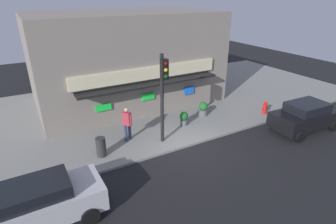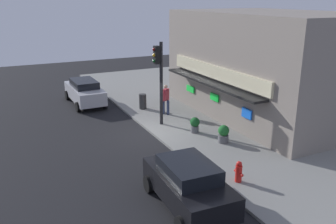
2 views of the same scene
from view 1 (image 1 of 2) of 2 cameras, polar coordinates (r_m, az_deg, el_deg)
The scene contains 11 objects.
ground_plane at distance 13.95m, azimuth 3.89°, elevation -7.49°, with size 48.88×48.88×0.00m, color black.
sidewalk at distance 18.87m, azimuth -6.47°, elevation 1.33°, with size 32.59×12.47×0.12m, color gray.
corner_building at distance 19.38m, azimuth -9.09°, elevation 11.29°, with size 12.05×8.41×6.00m.
traffic_light at distance 12.97m, azimuth -1.05°, elevation 5.04°, with size 0.32×0.58×4.56m.
fire_hydrant at distance 18.27m, azimuth 19.69°, elevation 0.84°, with size 0.50×0.26×0.85m.
trash_can at distance 13.21m, azimuth -13.89°, elevation -7.15°, with size 0.46×0.46×0.94m, color #2D2D2D.
pedestrian at distance 14.08m, azimuth -8.57°, elevation -2.19°, with size 0.50×0.53×1.82m.
potted_plant_by_doorway at distance 15.74m, azimuth 3.34°, elevation -1.28°, with size 0.51×0.51×0.82m.
potted_plant_by_window at distance 17.11m, azimuth 7.42°, elevation 0.70°, with size 0.54×0.54×0.88m.
parked_car_black at distance 17.17m, azimuth 26.89°, elevation -0.75°, with size 4.10×2.20×1.64m.
parked_car_silver at distance 10.38m, azimuth -26.51°, elevation -17.14°, with size 4.57×2.01×1.64m.
Camera 1 is at (-6.66, -9.89, 7.25)m, focal length 29.01 mm.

